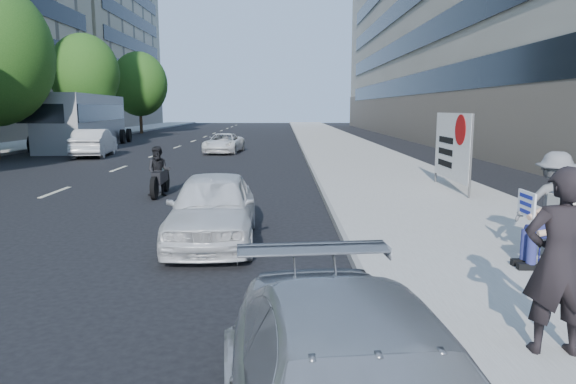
{
  "coord_description": "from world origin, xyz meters",
  "views": [
    {
      "loc": [
        0.31,
        -7.19,
        2.49
      ],
      "look_at": [
        0.41,
        2.51,
        0.9
      ],
      "focal_mm": 32.0,
      "sensor_mm": 36.0,
      "label": 1
    }
  ],
  "objects_px": {
    "seated_protester": "(552,220)",
    "protest_banner": "(452,146)",
    "jogger": "(554,205)",
    "pedestrian_woman": "(559,262)",
    "white_sedan_far": "(224,143)",
    "motorcycle": "(159,174)",
    "bus": "(85,122)",
    "white_sedan_mid": "(94,143)",
    "white_sedan_near": "(213,208)"
  },
  "relations": [
    {
      "from": "seated_protester",
      "to": "protest_banner",
      "type": "xyz_separation_m",
      "value": [
        0.93,
        7.42,
        0.53
      ]
    },
    {
      "from": "seated_protester",
      "to": "protest_banner",
      "type": "bearing_deg",
      "value": 82.88
    },
    {
      "from": "seated_protester",
      "to": "jogger",
      "type": "relative_size",
      "value": 0.78
    },
    {
      "from": "pedestrian_woman",
      "to": "protest_banner",
      "type": "relative_size",
      "value": 0.59
    },
    {
      "from": "jogger",
      "to": "protest_banner",
      "type": "bearing_deg",
      "value": -79.17
    },
    {
      "from": "jogger",
      "to": "white_sedan_far",
      "type": "xyz_separation_m",
      "value": [
        -7.58,
        20.84,
        -0.45
      ]
    },
    {
      "from": "jogger",
      "to": "pedestrian_woman",
      "type": "relative_size",
      "value": 0.92
    },
    {
      "from": "seated_protester",
      "to": "motorcycle",
      "type": "height_order",
      "value": "seated_protester"
    },
    {
      "from": "protest_banner",
      "to": "white_sedan_far",
      "type": "xyz_separation_m",
      "value": [
        -8.19,
        13.99,
        -0.86
      ]
    },
    {
      "from": "jogger",
      "to": "white_sedan_far",
      "type": "relative_size",
      "value": 0.43
    },
    {
      "from": "seated_protester",
      "to": "jogger",
      "type": "xyz_separation_m",
      "value": [
        0.32,
        0.57,
        0.11
      ]
    },
    {
      "from": "protest_banner",
      "to": "bus",
      "type": "distance_m",
      "value": 25.25
    },
    {
      "from": "jogger",
      "to": "pedestrian_woman",
      "type": "height_order",
      "value": "pedestrian_woman"
    },
    {
      "from": "white_sedan_far",
      "to": "motorcycle",
      "type": "height_order",
      "value": "motorcycle"
    },
    {
      "from": "pedestrian_woman",
      "to": "white_sedan_mid",
      "type": "distance_m",
      "value": 25.25
    },
    {
      "from": "white_sedan_near",
      "to": "white_sedan_far",
      "type": "height_order",
      "value": "white_sedan_near"
    },
    {
      "from": "pedestrian_woman",
      "to": "bus",
      "type": "distance_m",
      "value": 32.15
    },
    {
      "from": "pedestrian_woman",
      "to": "protest_banner",
      "type": "bearing_deg",
      "value": -99.35
    },
    {
      "from": "white_sedan_mid",
      "to": "motorcycle",
      "type": "bearing_deg",
      "value": 110.06
    },
    {
      "from": "white_sedan_mid",
      "to": "protest_banner",
      "type": "bearing_deg",
      "value": 133.69
    },
    {
      "from": "pedestrian_woman",
      "to": "white_sedan_mid",
      "type": "height_order",
      "value": "pedestrian_woman"
    },
    {
      "from": "white_sedan_near",
      "to": "white_sedan_far",
      "type": "relative_size",
      "value": 0.99
    },
    {
      "from": "protest_banner",
      "to": "white_sedan_mid",
      "type": "height_order",
      "value": "protest_banner"
    },
    {
      "from": "pedestrian_woman",
      "to": "motorcycle",
      "type": "distance_m",
      "value": 11.66
    },
    {
      "from": "pedestrian_woman",
      "to": "white_sedan_near",
      "type": "height_order",
      "value": "pedestrian_woman"
    },
    {
      "from": "white_sedan_near",
      "to": "motorcycle",
      "type": "xyz_separation_m",
      "value": [
        -2.22,
        5.14,
        -0.02
      ]
    },
    {
      "from": "pedestrian_woman",
      "to": "white_sedan_far",
      "type": "bearing_deg",
      "value": -72.86
    },
    {
      "from": "white_sedan_near",
      "to": "white_sedan_mid",
      "type": "bearing_deg",
      "value": 113.85
    },
    {
      "from": "seated_protester",
      "to": "pedestrian_woman",
      "type": "bearing_deg",
      "value": -116.73
    },
    {
      "from": "white_sedan_near",
      "to": "bus",
      "type": "height_order",
      "value": "bus"
    },
    {
      "from": "pedestrian_woman",
      "to": "white_sedan_far",
      "type": "height_order",
      "value": "pedestrian_woman"
    },
    {
      "from": "seated_protester",
      "to": "white_sedan_near",
      "type": "relative_size",
      "value": 0.34
    },
    {
      "from": "protest_banner",
      "to": "white_sedan_near",
      "type": "height_order",
      "value": "protest_banner"
    },
    {
      "from": "white_sedan_far",
      "to": "white_sedan_near",
      "type": "bearing_deg",
      "value": -78.2
    },
    {
      "from": "pedestrian_woman",
      "to": "protest_banner",
      "type": "distance_m",
      "value": 10.36
    },
    {
      "from": "bus",
      "to": "pedestrian_woman",
      "type": "bearing_deg",
      "value": -67.54
    },
    {
      "from": "seated_protester",
      "to": "protest_banner",
      "type": "distance_m",
      "value": 7.5
    },
    {
      "from": "seated_protester",
      "to": "white_sedan_near",
      "type": "xyz_separation_m",
      "value": [
        -5.27,
        2.08,
        -0.22
      ]
    },
    {
      "from": "seated_protester",
      "to": "pedestrian_woman",
      "type": "relative_size",
      "value": 0.72
    },
    {
      "from": "pedestrian_woman",
      "to": "motorcycle",
      "type": "relative_size",
      "value": 0.89
    },
    {
      "from": "seated_protester",
      "to": "white_sedan_mid",
      "type": "relative_size",
      "value": 0.3
    },
    {
      "from": "seated_protester",
      "to": "pedestrian_woman",
      "type": "height_order",
      "value": "pedestrian_woman"
    },
    {
      "from": "white_sedan_near",
      "to": "white_sedan_far",
      "type": "distance_m",
      "value": 19.43
    },
    {
      "from": "white_sedan_mid",
      "to": "white_sedan_far",
      "type": "bearing_deg",
      "value": -169.32
    },
    {
      "from": "pedestrian_woman",
      "to": "white_sedan_near",
      "type": "distance_m",
      "value": 6.18
    },
    {
      "from": "jogger",
      "to": "pedestrian_woman",
      "type": "bearing_deg",
      "value": 78.78
    },
    {
      "from": "pedestrian_woman",
      "to": "white_sedan_near",
      "type": "xyz_separation_m",
      "value": [
        -3.92,
        4.76,
        -0.4
      ]
    },
    {
      "from": "jogger",
      "to": "motorcycle",
      "type": "distance_m",
      "value": 10.26
    },
    {
      "from": "jogger",
      "to": "bus",
      "type": "bearing_deg",
      "value": -40.18
    },
    {
      "from": "motorcycle",
      "to": "jogger",
      "type": "bearing_deg",
      "value": -42.76
    }
  ]
}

